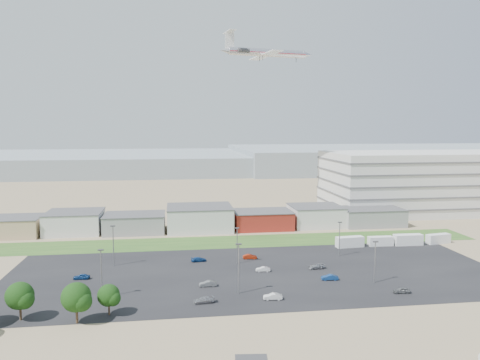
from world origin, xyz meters
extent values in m
plane|color=#847054|center=(0.00, 0.00, 0.00)|extent=(700.00, 700.00, 0.00)
cube|color=black|center=(5.00, 20.00, 0.01)|extent=(120.00, 50.00, 0.01)
cube|color=#2B5520|center=(0.00, 52.00, 0.01)|extent=(160.00, 16.00, 0.02)
cube|color=silver|center=(90.00, 95.00, 12.50)|extent=(80.00, 40.00, 25.00)
imported|color=navy|center=(21.07, 12.47, 0.65)|extent=(4.07, 1.85, 1.29)
imported|color=#595B5E|center=(33.54, 2.01, 0.61)|extent=(3.73, 1.80, 1.23)
imported|color=#A5A5AA|center=(-8.89, 2.20, 0.63)|extent=(4.47, 2.14, 1.26)
imported|color=#595B5E|center=(-7.35, 12.00, 0.64)|extent=(3.90, 1.40, 1.28)
imported|color=navy|center=(-36.30, 21.11, 0.64)|extent=(3.84, 1.74, 1.28)
imported|color=navy|center=(-8.36, 31.86, 0.58)|extent=(4.18, 2.04, 1.17)
imported|color=silver|center=(6.89, 21.02, 0.58)|extent=(3.66, 1.60, 1.17)
imported|color=maroon|center=(5.47, 32.37, 0.63)|extent=(3.93, 1.70, 1.26)
imported|color=#A5A5AA|center=(20.64, 21.30, 0.60)|extent=(4.22, 1.97, 1.19)
imported|color=silver|center=(5.35, 2.14, 0.65)|extent=(4.06, 1.82, 1.29)
camera|label=1|loc=(-14.28, -89.11, 35.35)|focal=35.00mm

